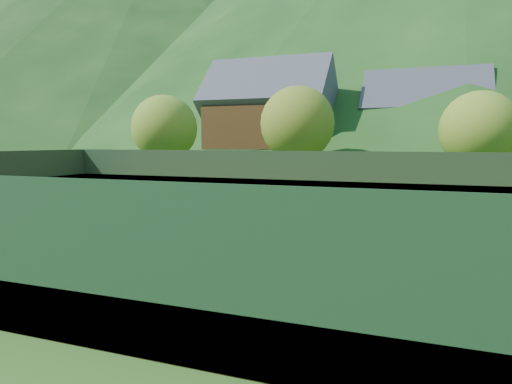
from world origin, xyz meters
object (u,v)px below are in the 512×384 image
(student_c, at_px, (423,210))
(tennis_net, at_px, (261,215))
(student_d, at_px, (467,216))
(chalet_left, at_px, (270,123))
(chalet_mid, at_px, (424,129))
(ball_hopper, at_px, (57,218))
(coach, at_px, (193,213))
(student_a, at_px, (288,206))
(student_b, at_px, (357,209))

(student_c, height_order, tennis_net, student_c)
(student_d, distance_m, chalet_left, 34.32)
(student_d, relative_size, chalet_mid, 0.11)
(student_c, distance_m, ball_hopper, 14.61)
(tennis_net, bearing_deg, coach, -118.48)
(coach, xyz_separation_m, chalet_mid, (7.63, 37.01, 4.03))
(coach, distance_m, student_a, 5.00)
(ball_hopper, height_order, chalet_left, chalet_left)
(student_a, xyz_separation_m, chalet_mid, (5.20, 32.65, 4.25))
(tennis_net, relative_size, chalet_left, 0.87)
(student_b, bearing_deg, student_c, -154.27)
(coach, xyz_separation_m, student_d, (9.81, 4.32, -0.22))
(student_a, relative_size, student_c, 0.90)
(coach, xyz_separation_m, student_b, (5.49, 4.50, -0.19))
(chalet_mid, bearing_deg, student_d, -86.19)
(tennis_net, xyz_separation_m, chalet_left, (-10.00, 30.00, 5.13))
(coach, height_order, student_c, coach)
(student_b, height_order, student_c, student_c)
(student_a, bearing_deg, ball_hopper, 36.90)
(student_c, height_order, chalet_left, chalet_left)
(chalet_mid, bearing_deg, ball_hopper, -107.74)
(coach, xyz_separation_m, student_a, (2.43, 4.36, -0.22))
(student_c, relative_size, chalet_left, 0.12)
(tennis_net, distance_m, chalet_mid, 34.81)
(chalet_mid, bearing_deg, coach, -101.66)
(student_b, xyz_separation_m, chalet_mid, (2.14, 32.51, 4.22))
(coach, relative_size, student_c, 1.18)
(student_b, relative_size, chalet_mid, 0.12)
(student_d, xyz_separation_m, chalet_mid, (-2.18, 32.69, 4.25))
(tennis_net, bearing_deg, ball_hopper, -142.81)
(student_c, bearing_deg, chalet_left, -76.65)
(student_b, relative_size, student_d, 1.04)
(coach, bearing_deg, student_b, 62.60)
(student_d, bearing_deg, coach, 45.97)
(chalet_left, bearing_deg, student_c, -59.59)
(student_b, bearing_deg, ball_hopper, 49.57)
(student_a, distance_m, student_b, 3.06)
(student_b, relative_size, student_c, 0.94)
(student_b, height_order, tennis_net, student_b)
(coach, height_order, tennis_net, coach)
(student_a, relative_size, student_b, 0.96)
(student_b, bearing_deg, student_a, 20.44)
(student_c, xyz_separation_m, student_d, (1.66, -0.55, -0.08))
(student_a, distance_m, chalet_mid, 33.34)
(coach, xyz_separation_m, ball_hopper, (-4.80, -1.87, -0.20))
(student_c, bearing_deg, coach, 13.79)
(student_d, relative_size, ball_hopper, 1.44)
(student_a, height_order, tennis_net, student_a)
(coach, relative_size, student_a, 1.31)
(student_b, distance_m, student_d, 4.33)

